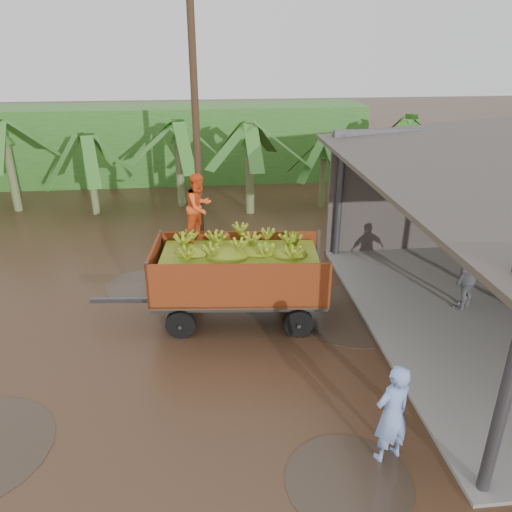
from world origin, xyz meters
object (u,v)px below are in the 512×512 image
Objects in this scene: banana_trailer at (238,271)px; man_grey at (468,277)px; man_blue at (392,414)px; utility_pole at (195,113)px.

man_grey is at bearing 2.54° from banana_trailer.
banana_trailer is 3.12× the size of man_grey.
utility_pole reaches higher than man_blue.
man_grey is at bearing -148.34° from man_blue.
banana_trailer is 5.45m from man_blue.
man_grey is (3.75, 4.70, 0.02)m from man_blue.
man_grey is 9.68m from utility_pole.
banana_trailer reaches higher than man_grey.
utility_pole is (-3.14, 10.57, 3.44)m from man_blue.
man_grey is at bearing -40.43° from utility_pole.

